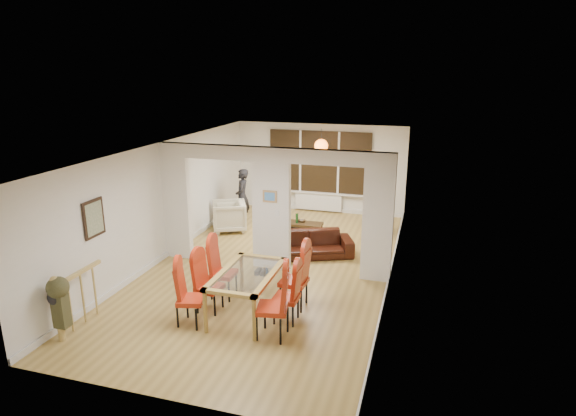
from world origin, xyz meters
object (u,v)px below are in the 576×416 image
at_px(person, 242,197).
at_px(television, 379,224).
at_px(dining_chair_lb, 209,284).
at_px(dining_chair_rc, 294,277).
at_px(dining_chair_rb, 286,294).
at_px(dining_chair_lc, 223,270).
at_px(bowl, 302,221).
at_px(dining_chair_la, 191,295).
at_px(bottle, 297,218).
at_px(coffee_table, 305,227).
at_px(armchair, 229,216).
at_px(dining_chair_ra, 272,303).
at_px(dining_table, 247,293).
at_px(sofa, 310,244).

relative_size(person, television, 1.75).
height_order(dining_chair_lb, dining_chair_rc, dining_chair_rc).
relative_size(dining_chair_rb, television, 1.16).
xyz_separation_m(dining_chair_lc, dining_chair_rb, (1.38, -0.54, -0.03)).
distance_m(television, bowl, 2.01).
height_order(dining_chair_la, bottle, dining_chair_la).
relative_size(dining_chair_lb, person, 0.67).
xyz_separation_m(dining_chair_lb, coffee_table, (0.51, 4.71, -0.41)).
bearing_deg(armchair, dining_chair_lc, -4.02).
height_order(dining_chair_la, dining_chair_ra, dining_chair_ra).
distance_m(dining_chair_la, armchair, 4.87).
xyz_separation_m(dining_table, television, (1.71, 4.99, -0.14)).
xyz_separation_m(sofa, person, (-2.35, 1.82, 0.48)).
distance_m(dining_chair_ra, bottle, 5.26).
xyz_separation_m(dining_chair_la, dining_chair_lb, (0.09, 0.52, -0.01)).
distance_m(person, bottle, 1.66).
bearing_deg(dining_chair_rb, dining_table, 176.08).
distance_m(dining_chair_rb, armchair, 5.01).
relative_size(armchair, coffee_table, 0.96).
height_order(dining_chair_lb, dining_chair_rb, dining_chair_lb).
bearing_deg(coffee_table, dining_chair_rc, -78.25).
bearing_deg(bottle, dining_chair_ra, -78.75).
xyz_separation_m(dining_table, dining_chair_rc, (0.70, 0.48, 0.18)).
distance_m(dining_table, coffee_table, 4.64).
xyz_separation_m(dining_chair_ra, bottle, (-1.03, 5.16, -0.24)).
xyz_separation_m(dining_chair_rb, armchair, (-2.81, 4.14, -0.11)).
bearing_deg(dining_chair_la, person, 87.82).
height_order(sofa, bottle, sofa).
bearing_deg(television, bowl, 112.07).
relative_size(dining_chair_lc, dining_chair_rc, 0.94).
relative_size(dining_chair_ra, person, 0.77).
distance_m(armchair, bowl, 1.92).
relative_size(sofa, bottle, 6.93).
bearing_deg(coffee_table, bowl, 143.63).
distance_m(dining_chair_la, bottle, 5.19).
height_order(dining_table, television, dining_table).
distance_m(dining_chair_ra, television, 5.68).
height_order(dining_table, bottle, dining_table).
height_order(armchair, television, armchair).
bearing_deg(armchair, dining_table, 1.38).
distance_m(dining_chair_la, television, 6.11).
xyz_separation_m(dining_chair_ra, person, (-2.62, 5.33, 0.18)).
distance_m(dining_chair_la, sofa, 3.72).
distance_m(dining_chair_lc, coffee_table, 4.20).
bearing_deg(dining_chair_rc, coffee_table, 105.17).
bearing_deg(coffee_table, dining_chair_lb, -96.19).
bearing_deg(armchair, dining_chair_rc, 11.98).
xyz_separation_m(dining_chair_la, dining_chair_ra, (1.41, 0.02, 0.06)).
bearing_deg(dining_chair_lb, person, 113.65).
distance_m(dining_chair_lb, coffee_table, 4.75).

